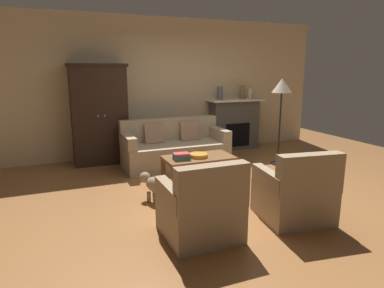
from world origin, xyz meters
TOP-DOWN VIEW (x-y plane):
  - ground_plane at (0.00, 0.00)m, footprint 9.60×9.60m
  - back_wall at (0.00, 2.55)m, footprint 7.20×0.10m
  - fireplace at (1.55, 2.30)m, footprint 1.26×0.48m
  - armoire at (-1.40, 2.22)m, footprint 1.06×0.57m
  - couch at (-0.17, 1.48)m, footprint 1.92×0.85m
  - coffee_table at (-0.13, 0.43)m, footprint 1.10×0.60m
  - fruit_bowl at (-0.15, 0.41)m, footprint 0.30×0.30m
  - book_stack at (-0.45, 0.37)m, footprint 0.26×0.20m
  - mantel_vase_slate at (1.17, 2.28)m, footprint 0.12×0.12m
  - mantel_vase_bronze at (1.73, 2.28)m, footprint 0.12×0.12m
  - mantel_vase_cream at (1.93, 2.28)m, footprint 0.10×0.10m
  - armchair_near_left at (-0.84, -1.26)m, footprint 0.78×0.77m
  - armchair_near_right at (0.37, -1.29)m, footprint 0.87×0.87m
  - floor_lamp at (1.69, 0.82)m, footprint 0.36×0.36m
  - dog at (-1.00, -0.12)m, footprint 0.38×0.51m

SIDE VIEW (x-z plane):
  - ground_plane at x=0.00m, z-range 0.00..0.00m
  - dog at x=-1.00m, z-range 0.05..0.44m
  - armchair_near_left at x=-0.84m, z-range -0.12..0.76m
  - armchair_near_right at x=0.37m, z-range -0.12..0.76m
  - couch at x=-0.17m, z-range -0.11..0.75m
  - coffee_table at x=-0.13m, z-range 0.16..0.58m
  - fruit_bowl at x=-0.15m, z-range 0.42..0.48m
  - book_stack at x=-0.45m, z-range 0.42..0.52m
  - fireplace at x=1.55m, z-range 0.01..1.13m
  - armoire at x=-1.40m, z-range 0.00..1.88m
  - mantel_vase_cream at x=1.93m, z-range 1.12..1.34m
  - mantel_vase_slate at x=1.17m, z-range 1.12..1.40m
  - mantel_vase_bronze at x=1.73m, z-range 1.12..1.43m
  - floor_lamp at x=1.69m, z-range 0.58..2.20m
  - back_wall at x=0.00m, z-range 0.00..2.80m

